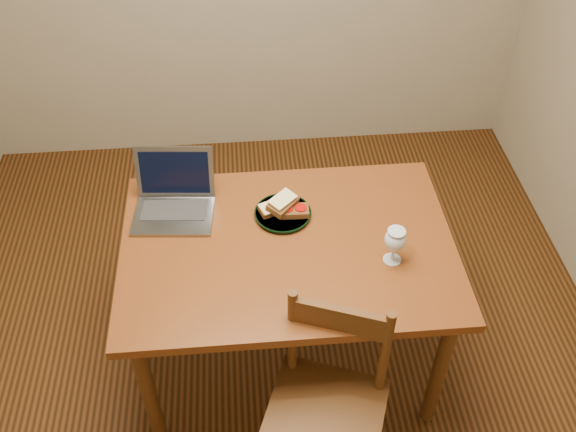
{
  "coord_description": "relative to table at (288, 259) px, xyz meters",
  "views": [
    {
      "loc": [
        -0.06,
        -1.77,
        2.55
      ],
      "look_at": [
        0.09,
        0.05,
        0.8
      ],
      "focal_mm": 40.0,
      "sensor_mm": 36.0,
      "label": 1
    }
  ],
  "objects": [
    {
      "name": "plate",
      "position": [
        -0.01,
        0.16,
        0.1
      ],
      "size": [
        0.23,
        0.23,
        0.02
      ],
      "primitive_type": "cylinder",
      "color": "black",
      "rests_on": "table"
    },
    {
      "name": "sandwich_top",
      "position": [
        -0.01,
        0.17,
        0.15
      ],
      "size": [
        0.14,
        0.15,
        0.04
      ],
      "primitive_type": null,
      "rotation": [
        0.0,
        0.0,
        0.85
      ],
      "color": "#381E0C",
      "rests_on": "plate"
    },
    {
      "name": "chair",
      "position": [
        0.1,
        -0.54,
        -0.17
      ],
      "size": [
        0.53,
        0.51,
        0.44
      ],
      "rotation": [
        0.0,
        0.0,
        -0.36
      ],
      "color": "#44220E",
      "rests_on": "floor"
    },
    {
      "name": "milk_glass",
      "position": [
        0.39,
        -0.12,
        0.17
      ],
      "size": [
        0.08,
        0.08,
        0.16
      ],
      "primitive_type": null,
      "color": "white",
      "rests_on": "table"
    },
    {
      "name": "table",
      "position": [
        0.0,
        0.0,
        0.0
      ],
      "size": [
        1.3,
        0.9,
        0.74
      ],
      "color": "#55290E",
      "rests_on": "floor"
    },
    {
      "name": "floor",
      "position": [
        -0.09,
        0.05,
        -0.66
      ],
      "size": [
        3.2,
        3.2,
        0.02
      ],
      "primitive_type": "cube",
      "color": "black",
      "rests_on": "ground"
    },
    {
      "name": "sandwich_cheese",
      "position": [
        -0.05,
        0.17,
        0.12
      ],
      "size": [
        0.13,
        0.1,
        0.03
      ],
      "primitive_type": null,
      "rotation": [
        0.0,
        0.0,
        0.35
      ],
      "color": "#381E0C",
      "rests_on": "plate"
    },
    {
      "name": "sandwich_tomato",
      "position": [
        0.04,
        0.15,
        0.12
      ],
      "size": [
        0.12,
        0.07,
        0.04
      ],
      "primitive_type": null,
      "rotation": [
        0.0,
        0.0,
        -0.03
      ],
      "color": "#381E0C",
      "rests_on": "plate"
    },
    {
      "name": "laptop",
      "position": [
        -0.44,
        0.26,
        0.15
      ],
      "size": [
        0.34,
        0.32,
        0.23
      ],
      "rotation": [
        0.0,
        0.0,
        -0.09
      ],
      "color": "slate",
      "rests_on": "table"
    }
  ]
}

